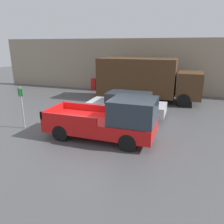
{
  "coord_description": "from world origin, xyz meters",
  "views": [
    {
      "loc": [
        4.91,
        -9.62,
        4.32
      ],
      "look_at": [
        1.48,
        0.42,
        1.03
      ],
      "focal_mm": 35.0,
      "sensor_mm": 36.0,
      "label": 1
    }
  ],
  "objects_px": {
    "car": "(127,104)",
    "newspaper_box": "(94,84)",
    "delivery_truck": "(145,78)",
    "parking_sign": "(22,105)",
    "pickup_truck": "(110,120)"
  },
  "relations": [
    {
      "from": "delivery_truck",
      "to": "newspaper_box",
      "type": "height_order",
      "value": "delivery_truck"
    },
    {
      "from": "parking_sign",
      "to": "pickup_truck",
      "type": "bearing_deg",
      "value": 1.69
    },
    {
      "from": "pickup_truck",
      "to": "parking_sign",
      "type": "bearing_deg",
      "value": -178.31
    },
    {
      "from": "pickup_truck",
      "to": "newspaper_box",
      "type": "xyz_separation_m",
      "value": [
        -5.55,
        10.84,
        -0.42
      ]
    },
    {
      "from": "pickup_truck",
      "to": "parking_sign",
      "type": "xyz_separation_m",
      "value": [
        -4.86,
        -0.14,
        0.32
      ]
    },
    {
      "from": "parking_sign",
      "to": "newspaper_box",
      "type": "bearing_deg",
      "value": 93.59
    },
    {
      "from": "car",
      "to": "parking_sign",
      "type": "relative_size",
      "value": 2.11
    },
    {
      "from": "newspaper_box",
      "to": "pickup_truck",
      "type": "bearing_deg",
      "value": -62.88
    },
    {
      "from": "delivery_truck",
      "to": "newspaper_box",
      "type": "bearing_deg",
      "value": 153.81
    },
    {
      "from": "car",
      "to": "delivery_truck",
      "type": "bearing_deg",
      "value": 87.32
    },
    {
      "from": "delivery_truck",
      "to": "parking_sign",
      "type": "bearing_deg",
      "value": -120.85
    },
    {
      "from": "delivery_truck",
      "to": "parking_sign",
      "type": "xyz_separation_m",
      "value": [
        -4.91,
        -8.22,
        -0.5
      ]
    },
    {
      "from": "pickup_truck",
      "to": "newspaper_box",
      "type": "relative_size",
      "value": 4.81
    },
    {
      "from": "car",
      "to": "newspaper_box",
      "type": "distance_m",
      "value": 9.03
    },
    {
      "from": "car",
      "to": "newspaper_box",
      "type": "xyz_separation_m",
      "value": [
        -5.39,
        7.24,
        -0.25
      ]
    }
  ]
}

